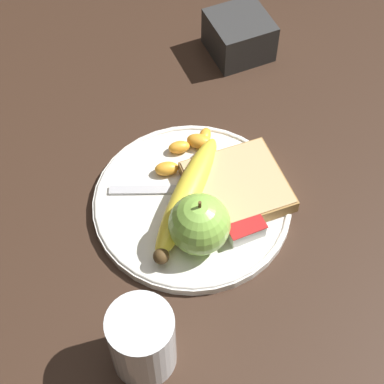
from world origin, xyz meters
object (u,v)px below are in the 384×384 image
object	(u,v)px
apple	(199,224)
fork	(197,190)
banana	(188,199)
bread_slice	(237,187)
plate	(192,203)
jam_packet	(243,226)
juice_glass	(142,342)
condiment_caddy	(239,35)

from	to	relation	value
apple	fork	world-z (taller)	apple
banana	bread_slice	size ratio (longest dim) A/B	1.31
plate	apple	size ratio (longest dim) A/B	3.05
banana	jam_packet	distance (m)	0.08
juice_glass	fork	size ratio (longest dim) A/B	0.52
banana	fork	bearing A→B (deg)	41.50
condiment_caddy	fork	bearing A→B (deg)	-126.66
bread_slice	condiment_caddy	world-z (taller)	condiment_caddy
plate	bread_slice	bearing A→B (deg)	-8.90
apple	juice_glass	bearing A→B (deg)	-136.44
apple	condiment_caddy	world-z (taller)	apple
jam_packet	juice_glass	bearing A→B (deg)	-149.61
bread_slice	condiment_caddy	size ratio (longest dim) A/B	1.43
fork	jam_packet	bearing A→B (deg)	-47.80
plate	banana	size ratio (longest dim) A/B	1.57
juice_glass	condiment_caddy	distance (m)	0.50
plate	jam_packet	distance (m)	0.08
juice_glass	apple	size ratio (longest dim) A/B	1.14
banana	fork	size ratio (longest dim) A/B	0.88
banana	bread_slice	distance (m)	0.07
juice_glass	bread_slice	size ratio (longest dim) A/B	0.77
juice_glass	condiment_caddy	xyz separation A→B (m)	(0.31, 0.40, -0.01)
plate	fork	size ratio (longest dim) A/B	1.38
bread_slice	jam_packet	xyz separation A→B (m)	(-0.02, -0.06, -0.00)
apple	bread_slice	size ratio (longest dim) A/B	0.67
plate	condiment_caddy	xyz separation A→B (m)	(0.18, 0.24, 0.02)
jam_packet	banana	bearing A→B (deg)	128.87
juice_glass	condiment_caddy	size ratio (longest dim) A/B	1.10
apple	plate	bearing A→B (deg)	75.24
jam_packet	condiment_caddy	size ratio (longest dim) A/B	0.54
jam_packet	fork	bearing A→B (deg)	109.41
banana	condiment_caddy	xyz separation A→B (m)	(0.19, 0.24, 0.00)
plate	jam_packet	size ratio (longest dim) A/B	5.43
apple	fork	distance (m)	0.08
juice_glass	bread_slice	distance (m)	0.24
plate	banana	distance (m)	0.02
juice_glass	banana	distance (m)	0.20
apple	fork	bearing A→B (deg)	68.19
apple	jam_packet	world-z (taller)	apple
fork	jam_packet	world-z (taller)	jam_packet
juice_glass	condiment_caddy	world-z (taller)	juice_glass
plate	apple	distance (m)	0.07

